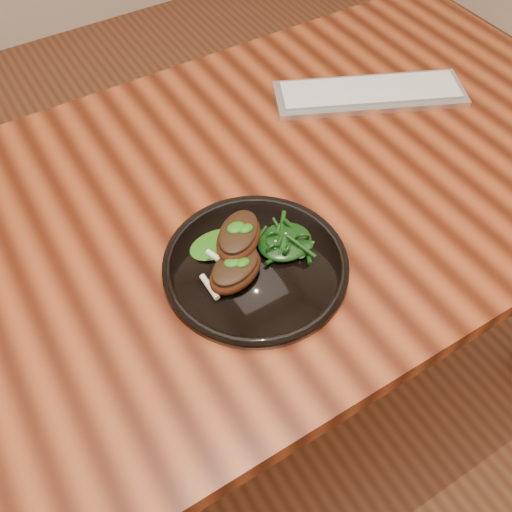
{
  "coord_description": "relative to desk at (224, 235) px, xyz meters",
  "views": [
    {
      "loc": [
        -0.3,
        -0.59,
        1.44
      ],
      "look_at": [
        -0.02,
        -0.15,
        0.78
      ],
      "focal_mm": 40.0,
      "sensor_mm": 36.0,
      "label": 1
    }
  ],
  "objects": [
    {
      "name": "lamb_chop_front",
      "position": [
        -0.06,
        -0.16,
        0.12
      ],
      "size": [
        0.11,
        0.09,
        0.04
      ],
      "color": "#401B0C",
      "rests_on": "plate"
    },
    {
      "name": "desk",
      "position": [
        0.0,
        0.0,
        0.0
      ],
      "size": [
        1.6,
        0.8,
        0.75
      ],
      "color": "#371106",
      "rests_on": "ground"
    },
    {
      "name": "plate",
      "position": [
        -0.02,
        -0.15,
        0.09
      ],
      "size": [
        0.28,
        0.28,
        0.02
      ],
      "color": "black",
      "rests_on": "desk"
    },
    {
      "name": "greens_heap",
      "position": [
        0.03,
        -0.14,
        0.11
      ],
      "size": [
        0.09,
        0.08,
        0.03
      ],
      "color": "black",
      "rests_on": "plate"
    },
    {
      "name": "lamb_chop_back",
      "position": [
        -0.04,
        -0.12,
        0.14
      ],
      "size": [
        0.11,
        0.11,
        0.04
      ],
      "color": "#401B0C",
      "rests_on": "plate"
    },
    {
      "name": "herb_smear",
      "position": [
        -0.06,
        -0.09,
        0.1
      ],
      "size": [
        0.09,
        0.06,
        0.01
      ],
      "primitive_type": "ellipsoid",
      "color": "#104707",
      "rests_on": "plate"
    },
    {
      "name": "keyboard",
      "position": [
        0.39,
        0.1,
        0.09
      ],
      "size": [
        0.39,
        0.26,
        0.02
      ],
      "color": "silver",
      "rests_on": "desk"
    }
  ]
}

